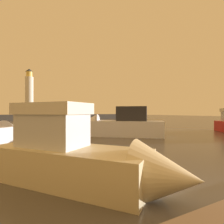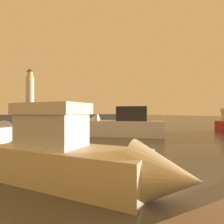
{
  "view_description": "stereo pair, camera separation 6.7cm",
  "coord_description": "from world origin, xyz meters",
  "px_view_note": "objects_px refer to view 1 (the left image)",
  "views": [
    {
      "loc": [
        -5.8,
        -1.97,
        2.44
      ],
      "look_at": [
        1.59,
        11.78,
        2.46
      ],
      "focal_mm": 29.77,
      "sensor_mm": 36.0,
      "label": 1
    },
    {
      "loc": [
        -5.74,
        -2.0,
        2.44
      ],
      "look_at": [
        1.59,
        11.78,
        2.46
      ],
      "focal_mm": 29.77,
      "sensor_mm": 36.0,
      "label": 2
    }
  ],
  "objects_px": {
    "lighthouse": "(29,93)",
    "motorboat_0": "(114,126)",
    "motorboat_4": "(87,158)",
    "mooring_buoy": "(85,128)"
  },
  "relations": [
    {
      "from": "lighthouse",
      "to": "motorboat_0",
      "type": "bearing_deg",
      "value": -84.17
    },
    {
      "from": "lighthouse",
      "to": "motorboat_4",
      "type": "bearing_deg",
      "value": -92.43
    },
    {
      "from": "motorboat_4",
      "to": "mooring_buoy",
      "type": "distance_m",
      "value": 17.17
    },
    {
      "from": "motorboat_4",
      "to": "lighthouse",
      "type": "bearing_deg",
      "value": 87.57
    },
    {
      "from": "motorboat_0",
      "to": "motorboat_4",
      "type": "xyz_separation_m",
      "value": [
        -7.17,
        -11.23,
        -0.09
      ]
    },
    {
      "from": "lighthouse",
      "to": "motorboat_4",
      "type": "distance_m",
      "value": 58.02
    },
    {
      "from": "lighthouse",
      "to": "motorboat_4",
      "type": "relative_size",
      "value": 2.11
    },
    {
      "from": "lighthouse",
      "to": "mooring_buoy",
      "type": "distance_m",
      "value": 42.24
    },
    {
      "from": "mooring_buoy",
      "to": "motorboat_4",
      "type": "bearing_deg",
      "value": -109.84
    },
    {
      "from": "motorboat_0",
      "to": "mooring_buoy",
      "type": "height_order",
      "value": "motorboat_0"
    }
  ]
}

